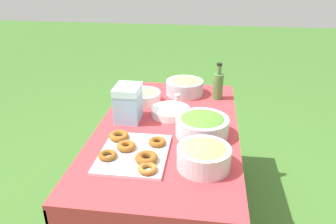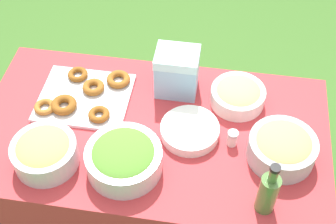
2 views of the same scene
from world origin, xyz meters
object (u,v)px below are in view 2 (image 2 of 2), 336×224
at_px(pasta_bowl, 238,95).
at_px(donut_platter, 85,96).
at_px(bread_bowl, 282,147).
at_px(fruit_bowl, 45,152).
at_px(plate_stack, 190,130).
at_px(olive_oil_bottle, 268,192).
at_px(salad_bowl, 124,158).
at_px(cooler_box, 177,72).

distance_m(pasta_bowl, donut_platter, 0.67).
xyz_separation_m(pasta_bowl, bread_bowl, (0.19, -0.27, 0.02)).
bearing_deg(donut_platter, fruit_bowl, -99.07).
relative_size(plate_stack, olive_oil_bottle, 0.94).
bearing_deg(olive_oil_bottle, donut_platter, 152.20).
xyz_separation_m(donut_platter, plate_stack, (0.48, -0.12, 0.01)).
height_order(bread_bowl, fruit_bowl, fruit_bowl).
height_order(plate_stack, fruit_bowl, fruit_bowl).
height_order(salad_bowl, bread_bowl, salad_bowl).
bearing_deg(plate_stack, fruit_bowl, -157.19).
relative_size(salad_bowl, olive_oil_bottle, 1.15).
bearing_deg(fruit_bowl, cooler_box, 46.38).
xyz_separation_m(pasta_bowl, cooler_box, (-0.27, 0.04, 0.06)).
relative_size(salad_bowl, cooler_box, 1.36).
distance_m(pasta_bowl, plate_stack, 0.28).
bearing_deg(plate_stack, pasta_bowl, 48.74).
relative_size(salad_bowl, donut_platter, 0.72).
xyz_separation_m(donut_platter, olive_oil_bottle, (0.79, -0.42, 0.08)).
distance_m(salad_bowl, bread_bowl, 0.61).
bearing_deg(cooler_box, pasta_bowl, -7.47).
bearing_deg(pasta_bowl, donut_platter, -172.69).
relative_size(donut_platter, plate_stack, 1.70).
xyz_separation_m(salad_bowl, plate_stack, (0.23, 0.21, -0.04)).
xyz_separation_m(salad_bowl, olive_oil_bottle, (0.54, -0.09, 0.04)).
distance_m(salad_bowl, olive_oil_bottle, 0.55).
bearing_deg(salad_bowl, pasta_bowl, 45.20).
xyz_separation_m(bread_bowl, cooler_box, (-0.46, 0.30, 0.05)).
distance_m(salad_bowl, plate_stack, 0.31).
distance_m(donut_platter, cooler_box, 0.42).
distance_m(salad_bowl, pasta_bowl, 0.58).
bearing_deg(donut_platter, plate_stack, -14.23).
height_order(salad_bowl, donut_platter, salad_bowl).
relative_size(pasta_bowl, plate_stack, 0.97).
height_order(salad_bowl, olive_oil_bottle, olive_oil_bottle).
relative_size(fruit_bowl, cooler_box, 1.17).
xyz_separation_m(olive_oil_bottle, fruit_bowl, (-0.85, 0.07, -0.04)).
distance_m(fruit_bowl, cooler_box, 0.65).
bearing_deg(bread_bowl, olive_oil_bottle, -103.58).
distance_m(donut_platter, olive_oil_bottle, 0.90).
relative_size(salad_bowl, pasta_bowl, 1.26).
bearing_deg(cooler_box, plate_stack, -69.58).
distance_m(donut_platter, plate_stack, 0.50).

